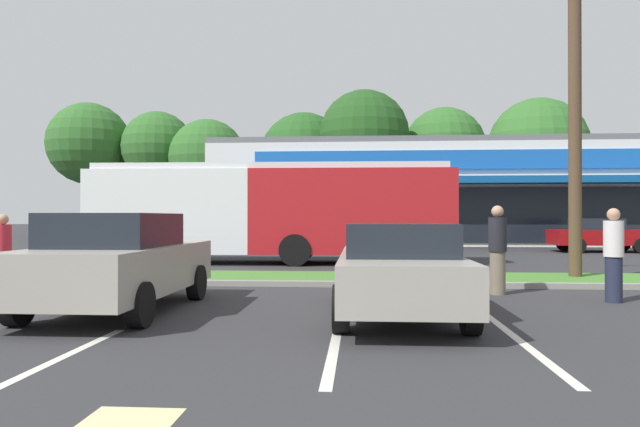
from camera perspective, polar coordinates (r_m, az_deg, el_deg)
name	(u,v)px	position (r m, az deg, el deg)	size (l,w,h in m)	color
grass_median	(360,278)	(13.91, 3.93, -6.41)	(56.00, 2.20, 0.12)	#427A2D
curb_lip	(359,284)	(12.70, 3.92, -6.99)	(56.00, 0.24, 0.12)	gray
parking_stripe_1	(13,380)	(6.29, -28.06, -14.34)	(0.12, 4.80, 0.01)	silver
parking_stripe_2	(337,335)	(7.59, 1.65, -11.94)	(0.12, 4.80, 0.01)	silver
parking_stripe_3	(512,335)	(8.00, 18.49, -11.31)	(0.12, 4.80, 0.01)	silver
storefront_building	(448,195)	(35.53, 12.56, 1.83)	(26.96, 11.90, 5.75)	silver
tree_far_left	(89,144)	(52.08, -21.88, 6.42)	(6.78, 6.78, 11.05)	#473323
tree_left	(158,147)	(49.73, -15.76, 6.32)	(5.87, 5.87, 10.25)	#473323
tree_mid_left	(207,158)	(46.78, -11.07, 5.43)	(6.09, 6.09, 9.29)	#473323
tree_mid	(304,157)	(47.04, -1.59, 5.60)	(7.19, 7.19, 10.01)	#473323
tree_mid_right	(364,135)	(43.93, 4.40, 7.71)	(6.79, 6.79, 11.10)	#473323
tree_right	(444,148)	(47.19, 12.19, 6.30)	(6.51, 6.51, 10.26)	#473323
tree_far_right	(538,148)	(44.96, 20.74, 6.10)	(7.18, 7.18, 10.16)	#473323
utility_pole	(569,40)	(15.50, 23.41, 15.43)	(3.06, 2.40, 10.77)	#4C3826
city_bus	(272,210)	(19.18, -4.80, 0.36)	(11.90, 2.84, 3.25)	#AD191E
car_0	(257,234)	(26.47, -6.26, -2.01)	(4.40, 1.97, 1.46)	#B7B7BC
car_2	(600,235)	(27.92, 25.94, -1.90)	(4.15, 1.92, 1.47)	maroon
car_3	(398,268)	(9.04, 7.74, -5.33)	(1.90, 4.71, 1.43)	#9E998C
car_4	(118,262)	(9.88, -19.32, -4.51)	(1.98, 4.41, 1.59)	#9E998C
pedestrian_near_bench	(498,250)	(11.91, 17.15, -3.45)	(0.35, 0.35, 1.75)	#726651
pedestrian_by_pole	(614,255)	(11.61, 27.04, -3.67)	(0.34, 0.34, 1.69)	#1E2338
pedestrian_mid	(3,254)	(13.07, -28.87, -3.51)	(0.32, 0.32, 1.59)	black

